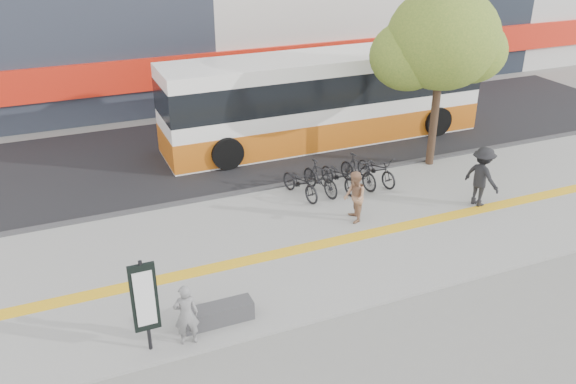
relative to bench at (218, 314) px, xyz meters
name	(u,v)px	position (x,y,z in m)	size (l,w,h in m)	color
ground	(302,273)	(2.60, 1.20, -0.30)	(120.00, 120.00, 0.00)	gray
sidewalk	(280,245)	(2.60, 2.70, -0.27)	(40.00, 7.00, 0.08)	gray
tactile_strip	(287,252)	(2.60, 2.20, -0.22)	(40.00, 0.45, 0.01)	yellow
street	(207,152)	(2.60, 10.20, -0.28)	(40.00, 8.00, 0.06)	black
curb	(240,193)	(2.60, 6.20, -0.23)	(40.00, 0.25, 0.14)	#363538
bench	(218,314)	(0.00, 0.00, 0.00)	(1.60, 0.45, 0.45)	#363538
signboard	(145,299)	(-1.60, -0.31, 1.06)	(0.55, 0.10, 2.20)	black
street_tree	(440,41)	(9.78, 6.02, 4.21)	(4.40, 3.80, 6.31)	#342518
bus	(325,101)	(7.35, 9.70, 1.36)	(12.83, 3.04, 3.42)	white
bicycle_row	(339,175)	(5.73, 5.20, 0.29)	(3.84, 1.97, 1.09)	black
seated_woman	(186,315)	(-0.80, -0.40, 0.50)	(0.53, 0.35, 1.46)	black
pedestrian_tan	(354,197)	(5.13, 3.09, 0.56)	(0.76, 0.60, 1.57)	#9A6F52
pedestrian_dark	(482,177)	(9.28, 2.52, 0.74)	(1.24, 0.72, 1.93)	black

